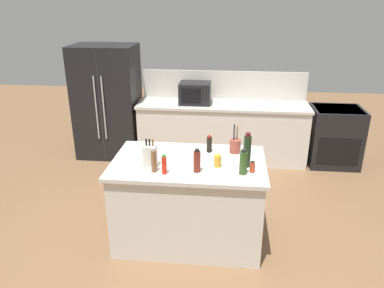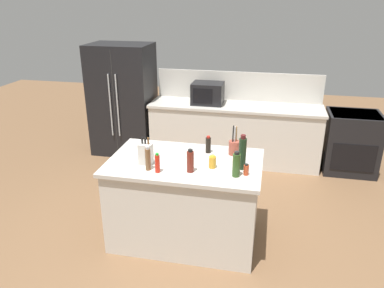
{
  "view_description": "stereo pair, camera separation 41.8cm",
  "coord_description": "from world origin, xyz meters",
  "px_view_note": "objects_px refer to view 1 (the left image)",
  "views": [
    {
      "loc": [
        0.4,
        -3.51,
        2.55
      ],
      "look_at": [
        0.0,
        0.35,
        0.99
      ],
      "focal_mm": 35.0,
      "sensor_mm": 36.0,
      "label": 1
    },
    {
      "loc": [
        0.81,
        -3.44,
        2.55
      ],
      "look_at": [
        0.0,
        0.35,
        0.99
      ],
      "focal_mm": 35.0,
      "sensor_mm": 36.0,
      "label": 2
    }
  ],
  "objects_px": {
    "range_oven": "(334,136)",
    "utensil_crock": "(235,145)",
    "wine_bottle": "(247,151)",
    "microwave": "(195,93)",
    "vinegar_bottle": "(197,161)",
    "soy_sauce_bottle": "(209,144)",
    "honey_jar": "(218,161)",
    "hot_sauce_bottle": "(164,165)",
    "knife_block": "(150,156)",
    "refrigerator": "(108,102)",
    "pepper_grinder": "(154,161)",
    "spice_jar_paprika": "(252,167)",
    "olive_oil_bottle": "(243,163)"
  },
  "relations": [
    {
      "from": "range_oven",
      "to": "soy_sauce_bottle",
      "type": "bearing_deg",
      "value": -134.05
    },
    {
      "from": "knife_block",
      "to": "pepper_grinder",
      "type": "relative_size",
      "value": 1.18
    },
    {
      "from": "knife_block",
      "to": "wine_bottle",
      "type": "relative_size",
      "value": 0.81
    },
    {
      "from": "refrigerator",
      "to": "range_oven",
      "type": "bearing_deg",
      "value": -0.81
    },
    {
      "from": "knife_block",
      "to": "spice_jar_paprika",
      "type": "distance_m",
      "value": 1.01
    },
    {
      "from": "range_oven",
      "to": "utensil_crock",
      "type": "bearing_deg",
      "value": -129.58
    },
    {
      "from": "range_oven",
      "to": "hot_sauce_bottle",
      "type": "bearing_deg",
      "value": -132.04
    },
    {
      "from": "microwave",
      "to": "spice_jar_paprika",
      "type": "height_order",
      "value": "microwave"
    },
    {
      "from": "range_oven",
      "to": "honey_jar",
      "type": "relative_size",
      "value": 6.98
    },
    {
      "from": "spice_jar_paprika",
      "to": "pepper_grinder",
      "type": "xyz_separation_m",
      "value": [
        -0.95,
        -0.08,
        0.06
      ]
    },
    {
      "from": "refrigerator",
      "to": "vinegar_bottle",
      "type": "height_order",
      "value": "refrigerator"
    },
    {
      "from": "pepper_grinder",
      "to": "hot_sauce_bottle",
      "type": "bearing_deg",
      "value": -18.73
    },
    {
      "from": "utensil_crock",
      "to": "vinegar_bottle",
      "type": "xyz_separation_m",
      "value": [
        -0.37,
        -0.51,
        0.03
      ]
    },
    {
      "from": "knife_block",
      "to": "soy_sauce_bottle",
      "type": "bearing_deg",
      "value": 40.96
    },
    {
      "from": "knife_block",
      "to": "olive_oil_bottle",
      "type": "bearing_deg",
      "value": -1.06
    },
    {
      "from": "wine_bottle",
      "to": "olive_oil_bottle",
      "type": "bearing_deg",
      "value": -102.61
    },
    {
      "from": "hot_sauce_bottle",
      "to": "range_oven",
      "type": "bearing_deg",
      "value": 47.96
    },
    {
      "from": "soy_sauce_bottle",
      "to": "honey_jar",
      "type": "bearing_deg",
      "value": -73.93
    },
    {
      "from": "utensil_crock",
      "to": "honey_jar",
      "type": "relative_size",
      "value": 2.43
    },
    {
      "from": "spice_jar_paprika",
      "to": "honey_jar",
      "type": "bearing_deg",
      "value": 164.66
    },
    {
      "from": "refrigerator",
      "to": "hot_sauce_bottle",
      "type": "relative_size",
      "value": 9.12
    },
    {
      "from": "microwave",
      "to": "honey_jar",
      "type": "xyz_separation_m",
      "value": [
        0.45,
        -2.3,
        -0.1
      ]
    },
    {
      "from": "soy_sauce_bottle",
      "to": "wine_bottle",
      "type": "height_order",
      "value": "wine_bottle"
    },
    {
      "from": "microwave",
      "to": "soy_sauce_bottle",
      "type": "xyz_separation_m",
      "value": [
        0.34,
        -1.93,
        -0.08
      ]
    },
    {
      "from": "soy_sauce_bottle",
      "to": "hot_sauce_bottle",
      "type": "distance_m",
      "value": 0.7
    },
    {
      "from": "spice_jar_paprika",
      "to": "pepper_grinder",
      "type": "relative_size",
      "value": 0.47
    },
    {
      "from": "honey_jar",
      "to": "spice_jar_paprika",
      "type": "bearing_deg",
      "value": -15.34
    },
    {
      "from": "range_oven",
      "to": "vinegar_bottle",
      "type": "height_order",
      "value": "vinegar_bottle"
    },
    {
      "from": "wine_bottle",
      "to": "microwave",
      "type": "bearing_deg",
      "value": 107.97
    },
    {
      "from": "soy_sauce_bottle",
      "to": "pepper_grinder",
      "type": "bearing_deg",
      "value": -132.71
    },
    {
      "from": "knife_block",
      "to": "utensil_crock",
      "type": "distance_m",
      "value": 0.95
    },
    {
      "from": "hot_sauce_bottle",
      "to": "honey_jar",
      "type": "bearing_deg",
      "value": 23.07
    },
    {
      "from": "utensil_crock",
      "to": "hot_sauce_bottle",
      "type": "distance_m",
      "value": 0.9
    },
    {
      "from": "utensil_crock",
      "to": "pepper_grinder",
      "type": "relative_size",
      "value": 1.3
    },
    {
      "from": "utensil_crock",
      "to": "hot_sauce_bottle",
      "type": "bearing_deg",
      "value": -138.86
    },
    {
      "from": "pepper_grinder",
      "to": "vinegar_bottle",
      "type": "bearing_deg",
      "value": 5.78
    },
    {
      "from": "hot_sauce_bottle",
      "to": "spice_jar_paprika",
      "type": "bearing_deg",
      "value": 8.15
    },
    {
      "from": "vinegar_bottle",
      "to": "pepper_grinder",
      "type": "bearing_deg",
      "value": -174.22
    },
    {
      "from": "spice_jar_paprika",
      "to": "soy_sauce_bottle",
      "type": "height_order",
      "value": "soy_sauce_bottle"
    },
    {
      "from": "refrigerator",
      "to": "vinegar_bottle",
      "type": "distance_m",
      "value": 3.01
    },
    {
      "from": "refrigerator",
      "to": "olive_oil_bottle",
      "type": "xyz_separation_m",
      "value": [
        2.14,
        -2.49,
        0.15
      ]
    },
    {
      "from": "knife_block",
      "to": "soy_sauce_bottle",
      "type": "xyz_separation_m",
      "value": [
        0.57,
        0.42,
        -0.02
      ]
    },
    {
      "from": "honey_jar",
      "to": "hot_sauce_bottle",
      "type": "distance_m",
      "value": 0.55
    },
    {
      "from": "range_oven",
      "to": "utensil_crock",
      "type": "distance_m",
      "value": 2.55
    },
    {
      "from": "refrigerator",
      "to": "knife_block",
      "type": "distance_m",
      "value": 2.7
    },
    {
      "from": "pepper_grinder",
      "to": "wine_bottle",
      "type": "relative_size",
      "value": 0.69
    },
    {
      "from": "honey_jar",
      "to": "vinegar_bottle",
      "type": "height_order",
      "value": "vinegar_bottle"
    },
    {
      "from": "refrigerator",
      "to": "utensil_crock",
      "type": "relative_size",
      "value": 5.68
    },
    {
      "from": "vinegar_bottle",
      "to": "soy_sauce_bottle",
      "type": "bearing_deg",
      "value": 79.94
    },
    {
      "from": "range_oven",
      "to": "pepper_grinder",
      "type": "xyz_separation_m",
      "value": [
        -2.37,
        -2.48,
        0.59
      ]
    }
  ]
}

